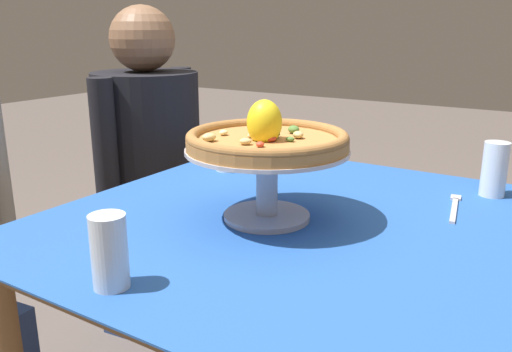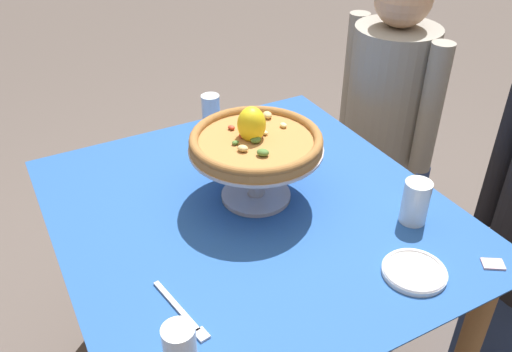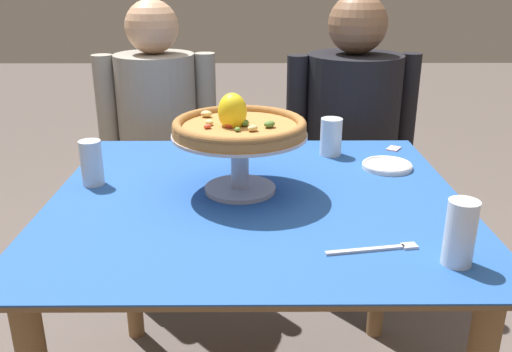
{
  "view_description": "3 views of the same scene",
  "coord_description": "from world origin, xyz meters",
  "px_view_note": "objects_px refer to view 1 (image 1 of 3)",
  "views": [
    {
      "loc": [
        -0.98,
        -0.53,
        1.16
      ],
      "look_at": [
        0.0,
        0.09,
        0.82
      ],
      "focal_mm": 37.09,
      "sensor_mm": 36.0,
      "label": 1
    },
    {
      "loc": [
        1.01,
        -0.53,
        1.62
      ],
      "look_at": [
        -0.08,
        0.06,
        0.78
      ],
      "focal_mm": 37.53,
      "sensor_mm": 36.0,
      "label": 2
    },
    {
      "loc": [
        -0.01,
        -1.31,
        1.3
      ],
      "look_at": [
        -0.0,
        0.07,
        0.78
      ],
      "focal_mm": 38.12,
      "sensor_mm": 36.0,
      "label": 3
    }
  ],
  "objects_px": {
    "diner_right": "(150,179)",
    "side_plate": "(291,162)",
    "sugar_packet": "(252,153)",
    "water_glass_back_right": "(227,153)",
    "dinner_fork": "(454,207)",
    "pizza": "(267,138)",
    "water_glass_side_left": "(110,256)",
    "pizza_stand": "(267,173)",
    "water_glass_front_right": "(494,173)"
  },
  "relations": [
    {
      "from": "pizza_stand",
      "to": "side_plate",
      "type": "height_order",
      "value": "pizza_stand"
    },
    {
      "from": "sugar_packet",
      "to": "water_glass_side_left",
      "type": "bearing_deg",
      "value": -161.12
    },
    {
      "from": "pizza",
      "to": "water_glass_back_right",
      "type": "bearing_deg",
      "value": 47.19
    },
    {
      "from": "water_glass_side_left",
      "to": "diner_right",
      "type": "bearing_deg",
      "value": 40.48
    },
    {
      "from": "water_glass_back_right",
      "to": "water_glass_front_right",
      "type": "bearing_deg",
      "value": -77.13
    },
    {
      "from": "pizza_stand",
      "to": "water_glass_side_left",
      "type": "xyz_separation_m",
      "value": [
        -0.41,
        0.05,
        -0.05
      ]
    },
    {
      "from": "pizza_stand",
      "to": "water_glass_back_right",
      "type": "xyz_separation_m",
      "value": [
        0.28,
        0.31,
        -0.05
      ]
    },
    {
      "from": "sugar_packet",
      "to": "diner_right",
      "type": "relative_size",
      "value": 0.04
    },
    {
      "from": "water_glass_side_left",
      "to": "dinner_fork",
      "type": "distance_m",
      "value": 0.8
    },
    {
      "from": "water_glass_side_left",
      "to": "water_glass_back_right",
      "type": "xyz_separation_m",
      "value": [
        0.69,
        0.26,
        -0.0
      ]
    },
    {
      "from": "sugar_packet",
      "to": "pizza",
      "type": "bearing_deg",
      "value": -144.34
    },
    {
      "from": "pizza",
      "to": "side_plate",
      "type": "xyz_separation_m",
      "value": [
        0.44,
        0.18,
        -0.17
      ]
    },
    {
      "from": "water_glass_side_left",
      "to": "water_glass_front_right",
      "type": "bearing_deg",
      "value": -27.49
    },
    {
      "from": "pizza",
      "to": "diner_right",
      "type": "distance_m",
      "value": 0.93
    },
    {
      "from": "water_glass_back_right",
      "to": "side_plate",
      "type": "bearing_deg",
      "value": -40.52
    },
    {
      "from": "water_glass_front_right",
      "to": "water_glass_back_right",
      "type": "bearing_deg",
      "value": 102.87
    },
    {
      "from": "water_glass_back_right",
      "to": "dinner_fork",
      "type": "height_order",
      "value": "water_glass_back_right"
    },
    {
      "from": "pizza_stand",
      "to": "dinner_fork",
      "type": "distance_m",
      "value": 0.46
    },
    {
      "from": "dinner_fork",
      "to": "sugar_packet",
      "type": "bearing_deg",
      "value": 73.63
    },
    {
      "from": "water_glass_back_right",
      "to": "dinner_fork",
      "type": "xyz_separation_m",
      "value": [
        0.01,
        -0.64,
        -0.05
      ]
    },
    {
      "from": "water_glass_front_right",
      "to": "side_plate",
      "type": "xyz_separation_m",
      "value": [
        -0.01,
        0.57,
        -0.05
      ]
    },
    {
      "from": "sugar_packet",
      "to": "diner_right",
      "type": "xyz_separation_m",
      "value": [
        -0.07,
        0.4,
        -0.14
      ]
    },
    {
      "from": "pizza_stand",
      "to": "diner_right",
      "type": "relative_size",
      "value": 0.29
    },
    {
      "from": "water_glass_back_right",
      "to": "diner_right",
      "type": "relative_size",
      "value": 0.1
    },
    {
      "from": "water_glass_front_right",
      "to": "sugar_packet",
      "type": "bearing_deg",
      "value": 85.61
    },
    {
      "from": "water_glass_front_right",
      "to": "dinner_fork",
      "type": "height_order",
      "value": "water_glass_front_right"
    },
    {
      "from": "diner_right",
      "to": "pizza_stand",
      "type": "bearing_deg",
      "value": -119.41
    },
    {
      "from": "pizza_stand",
      "to": "water_glass_side_left",
      "type": "relative_size",
      "value": 2.82
    },
    {
      "from": "diner_right",
      "to": "sugar_packet",
      "type": "bearing_deg",
      "value": -80.21
    },
    {
      "from": "dinner_fork",
      "to": "diner_right",
      "type": "distance_m",
      "value": 1.12
    },
    {
      "from": "side_plate",
      "to": "diner_right",
      "type": "distance_m",
      "value": 0.61
    },
    {
      "from": "water_glass_front_right",
      "to": "water_glass_side_left",
      "type": "xyz_separation_m",
      "value": [
        -0.85,
        0.44,
        -0.0
      ]
    },
    {
      "from": "pizza",
      "to": "dinner_fork",
      "type": "bearing_deg",
      "value": -48.3
    },
    {
      "from": "water_glass_side_left",
      "to": "side_plate",
      "type": "distance_m",
      "value": 0.85
    },
    {
      "from": "water_glass_front_right",
      "to": "water_glass_side_left",
      "type": "height_order",
      "value": "water_glass_front_right"
    },
    {
      "from": "pizza_stand",
      "to": "pizza",
      "type": "relative_size",
      "value": 1.02
    },
    {
      "from": "water_glass_back_right",
      "to": "pizza_stand",
      "type": "bearing_deg",
      "value": -132.67
    },
    {
      "from": "diner_right",
      "to": "side_plate",
      "type": "bearing_deg",
      "value": -89.49
    },
    {
      "from": "pizza",
      "to": "water_glass_side_left",
      "type": "distance_m",
      "value": 0.43
    },
    {
      "from": "water_glass_back_right",
      "to": "sugar_packet",
      "type": "xyz_separation_m",
      "value": [
        0.22,
        0.05,
        -0.05
      ]
    },
    {
      "from": "dinner_fork",
      "to": "sugar_packet",
      "type": "height_order",
      "value": "dinner_fork"
    },
    {
      "from": "pizza",
      "to": "water_glass_side_left",
      "type": "height_order",
      "value": "pizza"
    },
    {
      "from": "pizza",
      "to": "sugar_packet",
      "type": "relative_size",
      "value": 6.92
    },
    {
      "from": "side_plate",
      "to": "diner_right",
      "type": "xyz_separation_m",
      "value": [
        -0.01,
        0.59,
        -0.14
      ]
    },
    {
      "from": "water_glass_front_right",
      "to": "water_glass_back_right",
      "type": "distance_m",
      "value": 0.72
    },
    {
      "from": "water_glass_front_right",
      "to": "diner_right",
      "type": "distance_m",
      "value": 1.17
    },
    {
      "from": "pizza",
      "to": "water_glass_front_right",
      "type": "height_order",
      "value": "pizza"
    },
    {
      "from": "water_glass_back_right",
      "to": "side_plate",
      "type": "distance_m",
      "value": 0.21
    },
    {
      "from": "water_glass_side_left",
      "to": "diner_right",
      "type": "height_order",
      "value": "diner_right"
    },
    {
      "from": "pizza_stand",
      "to": "water_glass_side_left",
      "type": "bearing_deg",
      "value": 172.96
    }
  ]
}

